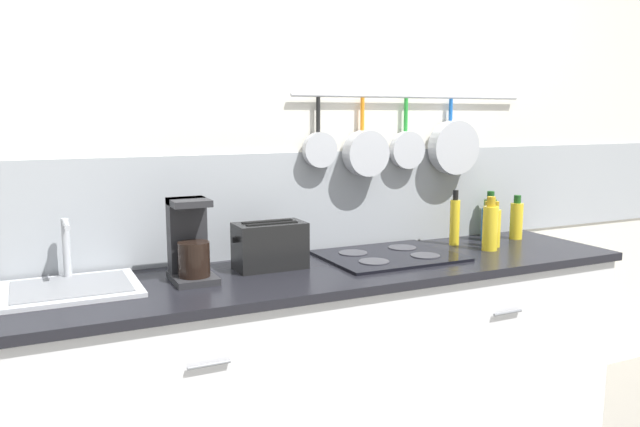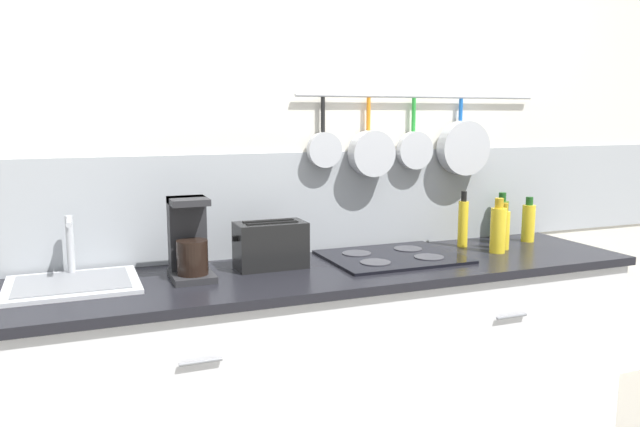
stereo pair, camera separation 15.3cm
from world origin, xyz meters
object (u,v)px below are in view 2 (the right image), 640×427
(bottle_sesame_oil, at_px, (498,225))
(bottle_vinegar, at_px, (504,229))
(coffee_maker, at_px, (189,244))
(bottle_dish_soap, at_px, (498,229))
(bottle_cooking_wine, at_px, (501,218))
(toaster, at_px, (271,245))
(bottle_olive_oil, at_px, (528,222))
(bottle_hot_sauce, at_px, (463,222))

(bottle_sesame_oil, bearing_deg, bottle_vinegar, -118.02)
(coffee_maker, relative_size, bottle_dish_soap, 1.24)
(bottle_sesame_oil, bearing_deg, bottle_cooking_wine, 45.16)
(toaster, bearing_deg, bottle_sesame_oil, 3.30)
(coffee_maker, relative_size, bottle_olive_oil, 1.40)
(coffee_maker, height_order, bottle_vinegar, coffee_maker)
(bottle_hot_sauce, distance_m, bottle_vinegar, 0.18)
(toaster, bearing_deg, bottle_dish_soap, -6.23)
(coffee_maker, xyz_separation_m, bottle_olive_oil, (1.62, 0.07, -0.03))
(coffee_maker, bearing_deg, bottle_hot_sauce, 3.72)
(bottle_dish_soap, bearing_deg, bottle_olive_oil, 27.00)
(bottle_hot_sauce, distance_m, bottle_olive_oil, 0.36)
(bottle_vinegar, bearing_deg, bottle_dish_soap, -146.54)
(bottle_sesame_oil, relative_size, bottle_cooking_wine, 0.84)
(bottle_hot_sauce, relative_size, bottle_cooking_wine, 1.13)
(toaster, xyz_separation_m, bottle_dish_soap, (1.01, -0.11, 0.01))
(toaster, xyz_separation_m, bottle_sesame_oil, (1.14, 0.07, -0.01))
(bottle_sesame_oil, bearing_deg, bottle_dish_soap, -128.31)
(toaster, bearing_deg, bottle_olive_oil, 1.68)
(coffee_maker, bearing_deg, bottle_dish_soap, -3.54)
(toaster, relative_size, bottle_dish_soap, 1.21)
(toaster, relative_size, bottle_vinegar, 1.39)
(bottle_olive_oil, bearing_deg, bottle_sesame_oil, 169.53)
(coffee_maker, distance_m, bottle_hot_sauce, 1.26)
(coffee_maker, bearing_deg, bottle_sesame_oil, 3.65)
(bottle_vinegar, bearing_deg, bottle_hot_sauce, 139.67)
(bottle_cooking_wine, bearing_deg, bottle_sesame_oil, -134.84)
(coffee_maker, xyz_separation_m, toaster, (0.32, 0.03, -0.03))
(bottle_hot_sauce, height_order, bottle_cooking_wine, bottle_hot_sauce)
(bottle_hot_sauce, distance_m, bottle_dish_soap, 0.18)
(bottle_olive_oil, bearing_deg, bottle_vinegar, -155.24)
(toaster, relative_size, bottle_cooking_wine, 1.29)
(bottle_dish_soap, relative_size, bottle_olive_oil, 1.13)
(coffee_maker, distance_m, bottle_dish_soap, 1.33)
(bottle_hot_sauce, bearing_deg, toaster, -176.69)
(bottle_vinegar, height_order, bottle_cooking_wine, bottle_cooking_wine)
(bottle_dish_soap, distance_m, bottle_vinegar, 0.09)
(coffee_maker, relative_size, bottle_sesame_oil, 1.58)
(toaster, height_order, bottle_cooking_wine, bottle_cooking_wine)
(bottle_sesame_oil, bearing_deg, coffee_maker, -176.35)
(toaster, height_order, bottle_dish_soap, bottle_dish_soap)
(bottle_vinegar, xyz_separation_m, bottle_sesame_oil, (0.07, 0.13, -0.01))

